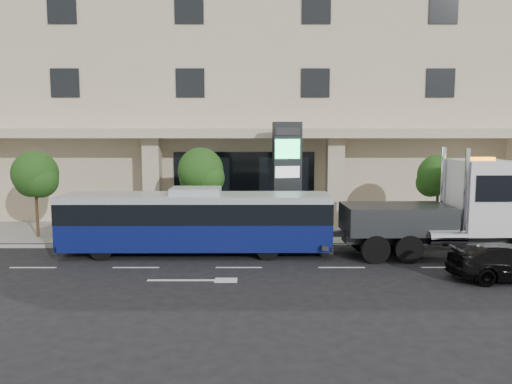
# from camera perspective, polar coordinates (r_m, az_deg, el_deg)

# --- Properties ---
(ground) EXTENTS (120.00, 120.00, 0.00)m
(ground) POSITION_cam_1_polar(r_m,az_deg,el_deg) (21.06, -1.84, -7.56)
(ground) COLOR black
(ground) RESTS_ON ground
(sidewalk) EXTENTS (120.00, 6.00, 0.15)m
(sidewalk) POSITION_cam_1_polar(r_m,az_deg,el_deg) (25.92, -1.50, -4.68)
(sidewalk) COLOR gray
(sidewalk) RESTS_ON ground
(curb) EXTENTS (120.00, 0.30, 0.15)m
(curb) POSITION_cam_1_polar(r_m,az_deg,el_deg) (22.99, -1.69, -6.15)
(curb) COLOR gray
(curb) RESTS_ON ground
(convention_center) EXTENTS (60.00, 17.60, 20.00)m
(convention_center) POSITION_cam_1_polar(r_m,az_deg,el_deg) (36.15, -1.13, 14.29)
(convention_center) COLOR #C7B495
(convention_center) RESTS_ON ground
(tree_left) EXTENTS (2.27, 2.20, 4.22)m
(tree_left) POSITION_cam_1_polar(r_m,az_deg,el_deg) (26.32, -23.87, 1.60)
(tree_left) COLOR #422B19
(tree_left) RESTS_ON sidewalk
(tree_mid) EXTENTS (2.28, 2.20, 4.38)m
(tree_mid) POSITION_cam_1_polar(r_m,az_deg,el_deg) (24.21, -6.29, 2.09)
(tree_mid) COLOR #422B19
(tree_mid) RESTS_ON sidewalk
(tree_right) EXTENTS (2.10, 2.00, 4.04)m
(tree_right) POSITION_cam_1_polar(r_m,az_deg,el_deg) (25.67, 20.17, 1.48)
(tree_right) COLOR #422B19
(tree_right) RESTS_ON sidewalk
(city_bus) EXTENTS (11.46, 2.47, 2.90)m
(city_bus) POSITION_cam_1_polar(r_m,az_deg,el_deg) (21.56, -6.86, -3.26)
(city_bus) COLOR black
(city_bus) RESTS_ON ground
(tow_truck) EXTENTS (10.12, 2.76, 4.60)m
(tow_truck) POSITION_cam_1_polar(r_m,az_deg,el_deg) (22.72, 22.16, -2.13)
(tow_truck) COLOR #2D3033
(tow_truck) RESTS_ON ground
(black_sedan) EXTENTS (4.45, 1.94, 1.27)m
(black_sedan) POSITION_cam_1_polar(r_m,az_deg,el_deg) (20.02, 27.10, -7.17)
(black_sedan) COLOR black
(black_sedan) RESTS_ON ground
(signage_pylon) EXTENTS (1.46, 0.77, 5.60)m
(signage_pylon) POSITION_cam_1_polar(r_m,az_deg,el_deg) (24.59, 3.56, 1.58)
(signage_pylon) COLOR black
(signage_pylon) RESTS_ON sidewalk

